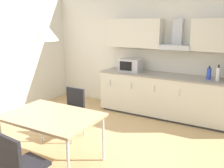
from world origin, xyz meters
TOP-DOWN VIEW (x-y plane):
  - ground_plane at (0.00, 0.00)m, footprint 7.23×7.36m
  - wall_back at (0.00, 2.50)m, footprint 5.79×0.10m
  - kitchen_counter at (0.72, 2.12)m, footprint 3.13×0.68m
  - backsplash_tile at (0.72, 2.44)m, footprint 3.11×0.02m
  - upper_wall_cabinets at (0.72, 2.28)m, footprint 3.11×0.40m
  - microwave at (-0.23, 2.12)m, footprint 0.48×0.35m
  - bottle_blue at (1.43, 2.15)m, footprint 0.08×0.08m
  - bottle_white at (1.60, 2.09)m, footprint 0.08×0.08m
  - dining_table at (-0.24, -0.46)m, footprint 1.33×0.92m
  - chair_near_right at (0.05, -1.30)m, footprint 0.44×0.44m
  - chair_far_left at (-0.53, 0.38)m, footprint 0.41×0.41m
  - pendant_lamp at (-0.24, -0.46)m, footprint 0.32×0.32m

SIDE VIEW (x-z plane):
  - ground_plane at x=0.00m, z-range -0.02..0.00m
  - kitchen_counter at x=0.72m, z-range 0.00..0.92m
  - chair_near_right at x=0.05m, z-range 0.10..0.97m
  - chair_far_left at x=-0.53m, z-range 0.10..0.97m
  - dining_table at x=-0.24m, z-range 0.32..1.06m
  - bottle_blue at x=1.43m, z-range 0.90..1.16m
  - bottle_white at x=1.60m, z-range 0.89..1.20m
  - microwave at x=-0.23m, z-range 0.92..1.20m
  - backsplash_tile at x=0.72m, z-range 0.92..1.39m
  - wall_back at x=0.00m, z-range 0.00..2.83m
  - upper_wall_cabinets at x=0.72m, z-range 1.43..2.06m
  - pendant_lamp at x=-0.24m, z-range 1.77..1.99m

